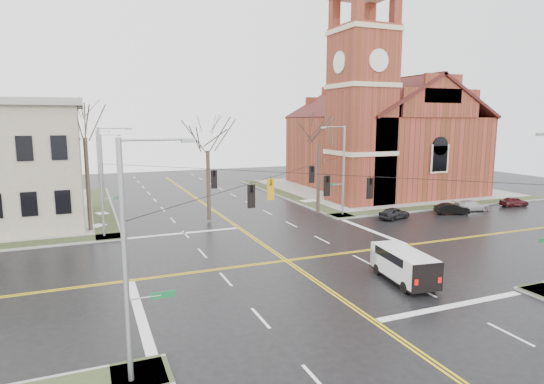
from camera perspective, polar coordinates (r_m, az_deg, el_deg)
name	(u,v)px	position (r m, az deg, el deg)	size (l,w,h in m)	color
ground	(286,261)	(32.14, 1.80, -8.60)	(120.00, 120.00, 0.00)	black
sidewalks	(286,260)	(32.11, 1.80, -8.47)	(80.00, 80.00, 0.17)	gray
road_markings	(286,261)	(32.14, 1.80, -8.59)	(100.00, 100.00, 0.01)	gold
church	(377,129)	(64.61, 13.04, 7.67)	(24.28, 27.48, 27.50)	brown
signal_pole_ne	(342,168)	(46.35, 8.80, 3.02)	(2.75, 0.22, 9.00)	gray
signal_pole_nw	(103,179)	(39.73, -20.42, 1.56)	(2.75, 0.22, 9.00)	gray
signal_pole_sw	(130,256)	(17.15, -17.41, -7.62)	(2.75, 0.22, 9.00)	gray
span_wires	(287,173)	(30.83, 1.85, 2.45)	(23.02, 23.02, 0.03)	black
traffic_signals	(291,185)	(30.32, 2.36, 0.91)	(8.21, 8.26, 1.30)	black
streetlight_north_a	(104,166)	(56.20, -20.36, 3.11)	(2.30, 0.20, 8.00)	gray
streetlight_north_b	(98,154)	(76.12, -20.96, 4.49)	(2.30, 0.20, 8.00)	gray
cargo_van	(402,263)	(29.07, 16.00, -8.53)	(2.63, 5.27, 1.92)	white
parked_car_a	(394,213)	(46.61, 15.09, -2.58)	(1.41, 3.50, 1.19)	black
parked_car_b	(452,209)	(50.93, 21.64, -1.96)	(1.22, 3.49, 1.15)	black
parked_car_c	(471,206)	(53.50, 23.69, -1.58)	(1.60, 3.93, 1.14)	#ADADB0
parked_car_d	(514,202)	(58.47, 28.10, -1.06)	(1.30, 3.24, 1.10)	#3F1214
tree_nw_far	(84,131)	(42.21, -22.48, 7.05)	(4.00, 4.00, 12.13)	#382C24
tree_nw_near	(208,146)	(43.43, -8.09, 5.72)	(4.00, 4.00, 10.03)	#382C24
tree_ne	(319,139)	(46.58, 5.92, 6.60)	(4.00, 4.00, 10.74)	#382C24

